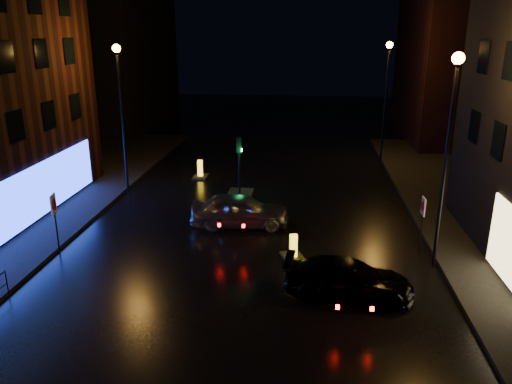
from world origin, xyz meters
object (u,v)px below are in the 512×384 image
Objects in this scene: bollard_near at (293,254)px; road_sign_right at (423,211)px; silver_hatchback at (240,210)px; dark_sedan at (348,279)px; road_sign_left at (54,210)px; traffic_signal at (240,188)px; bollard_far at (200,174)px.

bollard_near is 5.86m from road_sign_right.
bollard_near is at bearing -146.87° from silver_hatchback.
road_sign_right reaches higher than dark_sedan.
road_sign_left is at bearing 83.38° from dark_sedan.
dark_sedan is at bearing -73.99° from bollard_near.
traffic_signal is at bearing 39.89° from road_sign_left.
traffic_signal is at bearing 31.23° from dark_sedan.
road_sign_left is 1.11× the size of road_sign_right.
bollard_far is 15.45m from road_sign_right.
bollard_near is at bearing -60.80° from bollard_far.
bollard_far is (-8.38, 14.24, -0.41)m from dark_sedan.
road_sign_left is at bearing 6.25° from road_sign_right.
road_sign_left is (-10.02, -0.38, 1.72)m from bollard_near.
road_sign_right is (8.75, -6.41, 1.27)m from traffic_signal.
traffic_signal is 1.32× the size of road_sign_left.
bollard_near is 10.17m from road_sign_left.
traffic_signal is 4.61m from bollard_far.
bollard_far is (-6.34, 11.44, 0.01)m from bollard_near.
dark_sedan reaches higher than bollard_far.
road_sign_right is at bearing -4.06° from bollard_near.
traffic_signal is 8.63m from bollard_near.
bollard_near is (-2.04, 2.80, -0.43)m from dark_sedan.
bollard_near is at bearing 40.80° from dark_sedan.
dark_sedan is at bearing -147.76° from silver_hatchback.
silver_hatchback reaches higher than bollard_far.
dark_sedan is 5.63m from road_sign_right.
road_sign_left reaches higher than silver_hatchback.
dark_sedan is 1.76× the size of road_sign_left.
bollard_far is at bearing -40.89° from road_sign_right.
road_sign_left is (-6.70, -8.34, 1.45)m from traffic_signal.
bollard_far reaches higher than bollard_near.
traffic_signal is 4.58m from silver_hatchback.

